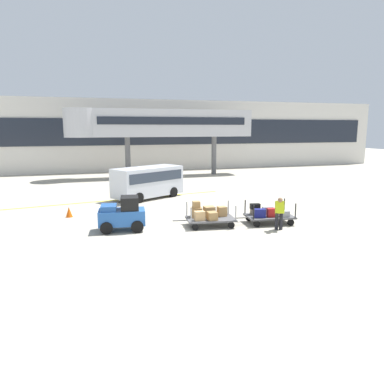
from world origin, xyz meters
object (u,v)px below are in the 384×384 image
baggage_cart_middle (269,214)px  baggage_cart_lead (208,215)px  baggage_handler (279,212)px  safety_cone_near (69,212)px  baggage_tug (123,214)px  shuttle_van (148,180)px

baggage_cart_middle → baggage_cart_lead: bearing=172.0°
baggage_cart_lead → baggage_handler: 3.37m
safety_cone_near → baggage_cart_middle: bearing=-24.0°
baggage_tug → baggage_cart_lead: 4.06m
baggage_handler → shuttle_van: 10.53m
baggage_tug → baggage_cart_middle: 7.12m
baggage_cart_lead → baggage_cart_middle: 3.07m
baggage_cart_lead → shuttle_van: 8.06m
baggage_cart_lead → safety_cone_near: bearing=149.5°
shuttle_van → safety_cone_near: size_ratio=9.31×
baggage_tug → shuttle_van: bearing=71.4°
baggage_handler → safety_cone_near: bearing=149.8°
baggage_cart_lead → safety_cone_near: baggage_cart_lead is taller
baggage_tug → baggage_cart_middle: size_ratio=0.72×
baggage_cart_lead → baggage_handler: size_ratio=1.96×
baggage_tug → baggage_cart_middle: bearing=-6.7°
baggage_handler → shuttle_van: (-4.43, 9.54, 0.37)m
baggage_cart_middle → baggage_handler: (-0.12, -1.23, 0.38)m
shuttle_van → baggage_tug: bearing=-108.6°
baggage_cart_middle → shuttle_van: bearing=118.7°
shuttle_van → baggage_handler: bearing=-65.1°
baggage_tug → baggage_handler: 7.25m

